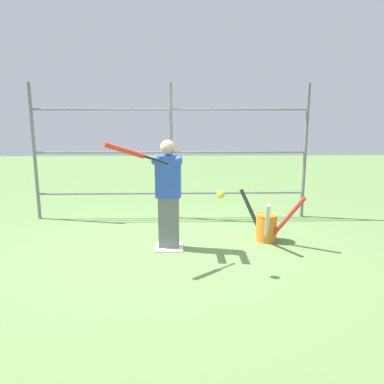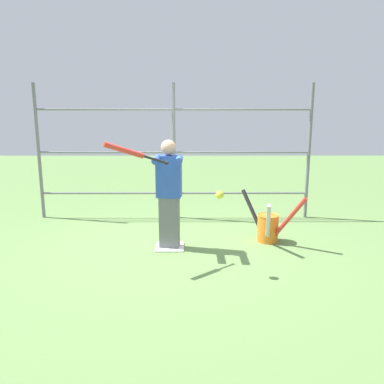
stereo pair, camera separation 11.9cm
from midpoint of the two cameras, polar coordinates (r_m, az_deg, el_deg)
ground_plane at (r=5.39m, az=-2.77°, el=-8.44°), size 24.00×24.00×0.00m
home_plate at (r=5.39m, az=-2.77°, el=-8.34°), size 0.40×0.40×0.02m
fence_backstop at (r=6.69m, az=-2.26°, el=6.07°), size 4.87×0.06×2.39m
batter at (r=5.15m, az=-2.86°, el=0.15°), size 0.39×0.54×1.53m
baseball_bat_swinging at (r=4.48m, az=-8.72°, el=6.06°), size 0.73×0.45×0.32m
softball_in_flight at (r=4.30m, az=5.04°, el=-0.45°), size 0.10×0.10×0.10m
bat_bucket at (r=5.67m, az=12.12°, el=-5.13°), size 0.81×1.04×0.77m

